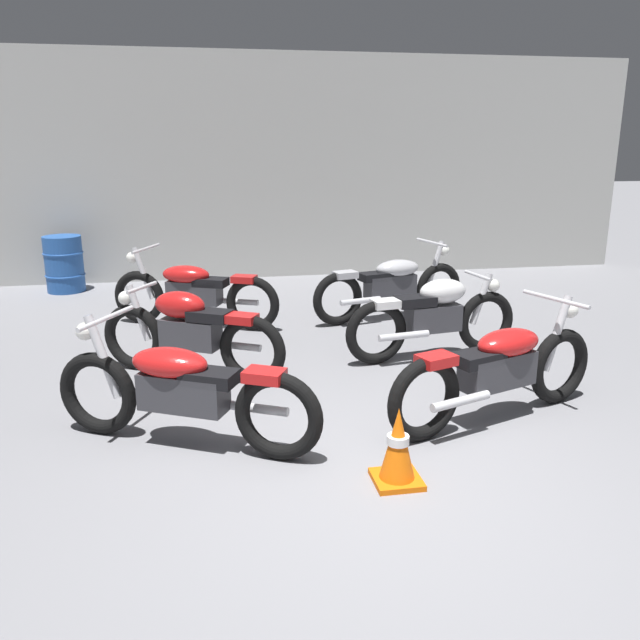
{
  "coord_description": "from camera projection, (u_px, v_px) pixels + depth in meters",
  "views": [
    {
      "loc": [
        -1.09,
        -3.68,
        2.24
      ],
      "look_at": [
        0.0,
        2.28,
        0.55
      ],
      "focal_mm": 36.29,
      "sensor_mm": 36.0,
      "label": 1
    }
  ],
  "objects": [
    {
      "name": "ground_plane",
      "position": [
        382.0,
        491.0,
        4.28
      ],
      "size": [
        60.0,
        60.0,
        0.0
      ],
      "primitive_type": "plane",
      "color": "gray"
    },
    {
      "name": "back_wall",
      "position": [
        266.0,
        168.0,
        10.62
      ],
      "size": [
        12.58,
        0.24,
        3.6
      ],
      "primitive_type": "cube",
      "color": "#B2B2AD",
      "rests_on": "ground"
    },
    {
      "name": "motorcycle_left_row_0",
      "position": [
        182.0,
        389.0,
        4.8
      ],
      "size": [
        1.98,
        1.13,
        0.97
      ],
      "color": "black",
      "rests_on": "ground"
    },
    {
      "name": "motorcycle_left_row_1",
      "position": [
        190.0,
        331.0,
        6.24
      ],
      "size": [
        1.78,
        1.05,
        0.88
      ],
      "color": "black",
      "rests_on": "ground"
    },
    {
      "name": "motorcycle_left_row_2",
      "position": [
        193.0,
        291.0,
        7.93
      ],
      "size": [
        2.04,
        1.04,
        0.97
      ],
      "color": "black",
      "rests_on": "ground"
    },
    {
      "name": "motorcycle_right_row_0",
      "position": [
        499.0,
        368.0,
        5.25
      ],
      "size": [
        2.08,
        0.95,
        0.97
      ],
      "color": "black",
      "rests_on": "ground"
    },
    {
      "name": "motorcycle_right_row_1",
      "position": [
        434.0,
        316.0,
        6.79
      ],
      "size": [
        1.96,
        0.58,
        0.88
      ],
      "color": "black",
      "rests_on": "ground"
    },
    {
      "name": "motorcycle_right_row_2",
      "position": [
        391.0,
        284.0,
        8.3
      ],
      "size": [
        2.13,
        0.83,
        0.97
      ],
      "color": "black",
      "rests_on": "ground"
    },
    {
      "name": "oil_drum",
      "position": [
        64.0,
        264.0,
        9.82
      ],
      "size": [
        0.59,
        0.59,
        0.85
      ],
      "color": "#23519E",
      "rests_on": "ground"
    },
    {
      "name": "traffic_cone",
      "position": [
        398.0,
        447.0,
        4.32
      ],
      "size": [
        0.32,
        0.32,
        0.54
      ],
      "color": "orange",
      "rests_on": "ground"
    }
  ]
}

